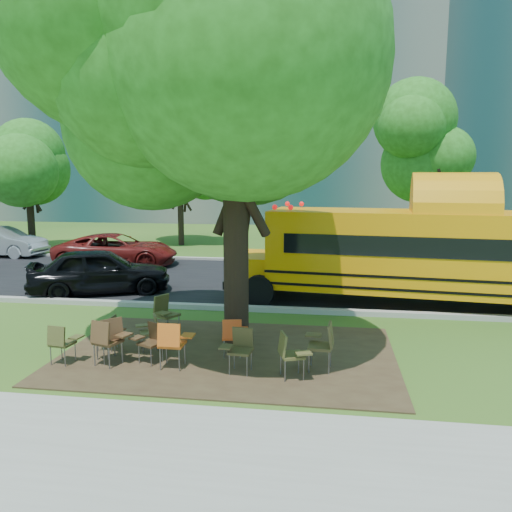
% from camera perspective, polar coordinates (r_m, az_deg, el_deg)
% --- Properties ---
extents(ground, '(160.00, 160.00, 0.00)m').
position_cam_1_polar(ground, '(11.54, -7.62, -9.98)').
color(ground, '#244B17').
rests_on(ground, ground).
extents(sidewalk, '(60.00, 4.00, 0.04)m').
position_cam_1_polar(sidewalk, '(7.30, -19.29, -22.24)').
color(sidewalk, gray).
rests_on(sidewalk, ground).
extents(dirt_patch, '(7.00, 4.50, 0.03)m').
position_cam_1_polar(dirt_patch, '(10.85, -3.18, -11.08)').
color(dirt_patch, '#382819').
rests_on(dirt_patch, ground).
extents(asphalt_road, '(80.00, 8.00, 0.04)m').
position_cam_1_polar(asphalt_road, '(18.13, -1.56, -2.79)').
color(asphalt_road, black).
rests_on(asphalt_road, ground).
extents(kerb_near, '(80.00, 0.25, 0.14)m').
position_cam_1_polar(kerb_near, '(14.30, -4.32, -5.86)').
color(kerb_near, gray).
rests_on(kerb_near, ground).
extents(kerb_far, '(80.00, 0.25, 0.14)m').
position_cam_1_polar(kerb_far, '(22.10, 0.26, -0.50)').
color(kerb_far, gray).
rests_on(kerb_far, ground).
extents(building_main, '(38.00, 16.00, 22.00)m').
position_cam_1_polar(building_main, '(48.32, -5.24, 17.69)').
color(building_main, slate).
rests_on(building_main, ground).
extents(bg_tree_0, '(5.20, 5.20, 7.18)m').
position_cam_1_polar(bg_tree_0, '(27.90, -24.73, 9.96)').
color(bg_tree_0, black).
rests_on(bg_tree_0, ground).
extents(bg_tree_2, '(4.80, 4.80, 6.62)m').
position_cam_1_polar(bg_tree_2, '(27.68, -8.73, 9.94)').
color(bg_tree_2, black).
rests_on(bg_tree_2, ground).
extents(bg_tree_3, '(5.60, 5.60, 7.84)m').
position_cam_1_polar(bg_tree_3, '(25.00, 20.14, 11.48)').
color(bg_tree_3, black).
rests_on(bg_tree_3, ground).
extents(main_tree, '(7.20, 7.20, 9.22)m').
position_cam_1_polar(main_tree, '(11.15, -2.42, 18.64)').
color(main_tree, black).
rests_on(main_tree, ground).
extents(school_bus, '(11.54, 3.72, 2.78)m').
position_cam_1_polar(school_bus, '(15.08, 20.82, 0.31)').
color(school_bus, orange).
rests_on(school_bus, ground).
extents(chair_0, '(0.60, 0.50, 0.85)m').
position_cam_1_polar(chair_0, '(10.80, -21.32, -8.98)').
color(chair_0, '#46431E').
rests_on(chair_0, ground).
extents(chair_1, '(0.75, 0.59, 0.97)m').
position_cam_1_polar(chair_1, '(10.40, -16.69, -8.97)').
color(chair_1, '#4D321B').
rests_on(chair_1, ground).
extents(chair_2, '(0.65, 0.82, 0.95)m').
position_cam_1_polar(chair_2, '(10.64, -16.24, -8.59)').
color(chair_2, '#4A2F1A').
rests_on(chair_2, ground).
extents(chair_3, '(0.68, 0.53, 0.84)m').
position_cam_1_polar(chair_3, '(10.43, -11.90, -9.20)').
color(chair_3, '#3F2916').
rests_on(chair_3, ground).
extents(chair_4, '(0.63, 0.57, 0.97)m').
position_cam_1_polar(chair_4, '(9.97, -9.49, -9.48)').
color(chair_4, '#C95715').
rests_on(chair_4, ground).
extents(chair_5, '(0.60, 0.52, 0.88)m').
position_cam_1_polar(chair_5, '(9.71, -1.86, -10.23)').
color(chair_5, '#41381C').
rests_on(chair_5, ground).
extents(chair_6, '(0.57, 0.67, 0.97)m').
position_cam_1_polar(chair_6, '(9.87, 7.70, -9.63)').
color(chair_6, '#483C1F').
rests_on(chair_6, ground).
extents(chair_7, '(0.68, 0.61, 0.90)m').
position_cam_1_polar(chair_7, '(9.41, 3.87, -10.81)').
color(chair_7, '#4B4620').
rests_on(chair_7, ground).
extents(chair_8, '(0.46, 0.50, 0.77)m').
position_cam_1_polar(chair_8, '(11.39, -16.42, -8.02)').
color(chair_8, '#49421F').
rests_on(chair_8, ground).
extents(chair_9, '(0.64, 0.53, 0.79)m').
position_cam_1_polar(chair_9, '(11.17, -11.93, -8.11)').
color(chair_9, brown).
rests_on(chair_9, ground).
extents(chair_10, '(0.64, 0.81, 0.97)m').
position_cam_1_polar(chair_10, '(12.08, -10.41, -6.20)').
color(chair_10, '#48451F').
rests_on(chair_10, ground).
extents(chair_11, '(0.58, 0.60, 0.86)m').
position_cam_1_polar(chair_11, '(10.50, -2.62, -8.82)').
color(chair_11, '#C74015').
rests_on(chair_11, ground).
extents(black_car, '(4.73, 3.34, 1.49)m').
position_cam_1_polar(black_car, '(16.80, -17.37, -1.63)').
color(black_car, black).
rests_on(black_car, ground).
extents(bg_car_silver, '(4.32, 1.73, 1.40)m').
position_cam_1_polar(bg_car_silver, '(26.36, -27.12, 1.44)').
color(bg_car_silver, gray).
rests_on(bg_car_silver, ground).
extents(bg_car_red, '(5.30, 3.07, 1.39)m').
position_cam_1_polar(bg_car_red, '(21.71, -15.65, 0.66)').
color(bg_car_red, '#5A110F').
rests_on(bg_car_red, ground).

